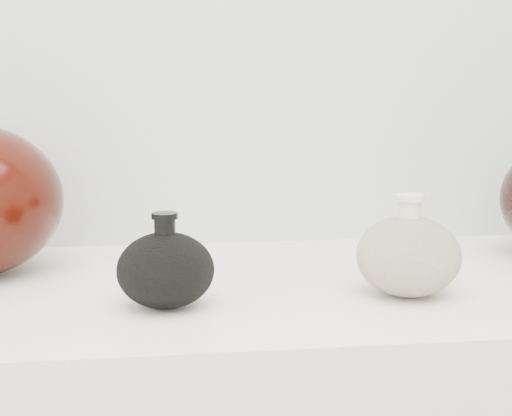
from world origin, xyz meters
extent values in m
cube|color=silver|center=(0.00, 0.95, 0.89)|extent=(1.20, 0.50, 0.03)
ellipsoid|color=black|center=(-0.13, 0.85, 0.94)|extent=(0.11, 0.11, 0.08)
cylinder|color=black|center=(-0.13, 0.85, 0.99)|extent=(0.02, 0.02, 0.03)
cylinder|color=black|center=(-0.13, 0.85, 1.00)|extent=(0.03, 0.03, 0.01)
ellipsoid|color=beige|center=(0.15, 0.86, 0.95)|extent=(0.14, 0.14, 0.09)
cylinder|color=beige|center=(0.15, 0.86, 1.00)|extent=(0.03, 0.03, 0.03)
cylinder|color=beige|center=(0.15, 0.86, 1.02)|extent=(0.04, 0.04, 0.01)
camera|label=1|loc=(-0.14, 0.08, 1.13)|focal=50.00mm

